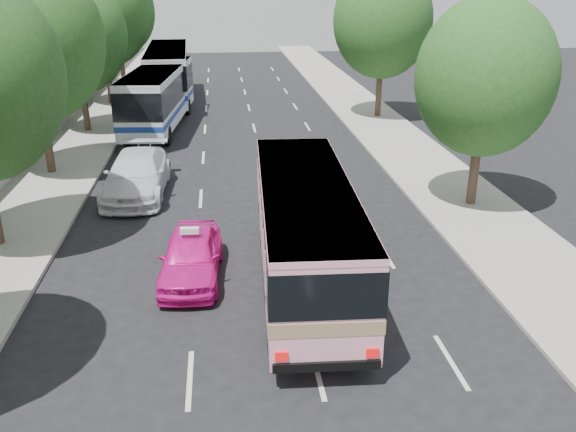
{
  "coord_description": "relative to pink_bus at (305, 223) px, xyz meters",
  "views": [
    {
      "loc": [
        -0.97,
        -13.56,
        8.5
      ],
      "look_at": [
        0.97,
        3.68,
        1.6
      ],
      "focal_mm": 38.0,
      "sensor_mm": 36.0,
      "label": 1
    }
  ],
  "objects": [
    {
      "name": "tree_left_c",
      "position": [
        -9.92,
        11.74,
        4.17
      ],
      "size": [
        6.0,
        6.0,
        9.35
      ],
      "color": "#38281E",
      "rests_on": "ground"
    },
    {
      "name": "white_pickup",
      "position": [
        -5.78,
        8.62,
        -1.1
      ],
      "size": [
        2.56,
        5.93,
        1.7
      ],
      "primitive_type": "imported",
      "rotation": [
        0.0,
        0.0,
        -0.03
      ],
      "color": "silver",
      "rests_on": "ground"
    },
    {
      "name": "pink_bus",
      "position": [
        0.0,
        0.0,
        0.0
      ],
      "size": [
        2.92,
        9.94,
        3.14
      ],
      "rotation": [
        0.0,
        0.0,
        -0.04
      ],
      "color": "#F8A0B9",
      "rests_on": "ground"
    },
    {
      "name": "tour_coach_rear",
      "position": [
        -5.8,
        28.52,
        0.29
      ],
      "size": [
        3.19,
        12.57,
        3.73
      ],
      "rotation": [
        0.0,
        0.0,
        0.04
      ],
      "color": "white",
      "rests_on": "ground"
    },
    {
      "name": "tree_left_f",
      "position": [
        -9.92,
        35.74,
        4.05
      ],
      "size": [
        5.88,
        5.88,
        9.16
      ],
      "color": "#38281E",
      "rests_on": "ground"
    },
    {
      "name": "ground",
      "position": [
        -1.3,
        -2.2,
        -1.95
      ],
      "size": [
        120.0,
        120.0,
        0.0
      ],
      "primitive_type": "plane",
      "color": "black",
      "rests_on": "ground"
    },
    {
      "name": "pink_taxi",
      "position": [
        -3.3,
        0.8,
        -1.23
      ],
      "size": [
        1.97,
        4.36,
        1.45
      ],
      "primitive_type": "imported",
      "rotation": [
        0.0,
        0.0,
        -0.06
      ],
      "color": "#E51391",
      "rests_on": "ground"
    },
    {
      "name": "sidewalk_right",
      "position": [
        7.2,
        17.8,
        -1.89
      ],
      "size": [
        4.0,
        90.0,
        0.12
      ],
      "primitive_type": "cube",
      "color": "#9E998E",
      "rests_on": "ground"
    },
    {
      "name": "tree_left_e",
      "position": [
        -9.72,
        27.74,
        4.48
      ],
      "size": [
        6.3,
        6.3,
        9.82
      ],
      "color": "#38281E",
      "rests_on": "ground"
    },
    {
      "name": "tree_right_near",
      "position": [
        7.48,
        5.74,
        3.25
      ],
      "size": [
        5.1,
        5.1,
        7.95
      ],
      "color": "#38281E",
      "rests_on": "ground"
    },
    {
      "name": "taxi_roof_sign",
      "position": [
        -3.3,
        0.8,
        -0.41
      ],
      "size": [
        0.56,
        0.21,
        0.18
      ],
      "primitive_type": "cube",
      "rotation": [
        0.0,
        0.0,
        -0.06
      ],
      "color": "silver",
      "rests_on": "pink_taxi"
    },
    {
      "name": "sidewalk_left",
      "position": [
        -9.8,
        17.8,
        -1.88
      ],
      "size": [
        4.0,
        90.0,
        0.15
      ],
      "primitive_type": "cube",
      "color": "#9E998E",
      "rests_on": "ground"
    },
    {
      "name": "tree_left_d",
      "position": [
        -9.82,
        19.74,
        3.68
      ],
      "size": [
        5.52,
        5.52,
        8.6
      ],
      "color": "#38281E",
      "rests_on": "ground"
    },
    {
      "name": "tree_right_far",
      "position": [
        7.78,
        21.74,
        4.17
      ],
      "size": [
        6.0,
        6.0,
        9.35
      ],
      "color": "#38281E",
      "rests_on": "ground"
    },
    {
      "name": "tour_coach_front",
      "position": [
        -5.8,
        20.5,
        0.13
      ],
      "size": [
        3.6,
        11.73,
        3.46
      ],
      "rotation": [
        0.0,
        0.0,
        -0.1
      ],
      "color": "white",
      "rests_on": "ground"
    },
    {
      "name": "low_wall",
      "position": [
        -11.6,
        17.8,
        -1.05
      ],
      "size": [
        0.3,
        90.0,
        1.5
      ],
      "primitive_type": "cube",
      "color": "#9E998E",
      "rests_on": "sidewalk_left"
    }
  ]
}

